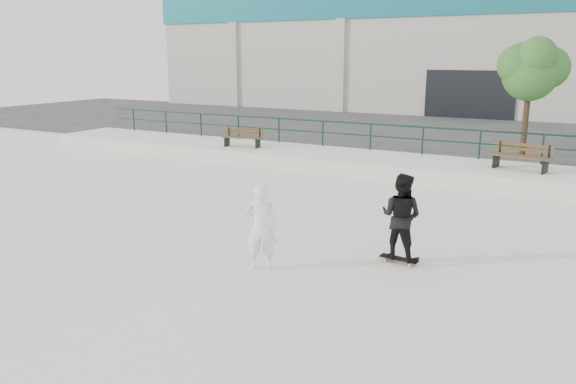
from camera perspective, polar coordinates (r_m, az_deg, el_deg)
The scene contains 11 objects.
ground at distance 11.97m, azimuth -5.58°, elevation -6.02°, with size 120.00×120.00×0.00m, color silver.
ledge at distance 20.19m, azimuth 9.67°, elevation 2.76°, with size 30.00×3.00×0.50m, color silver.
parking_strip at distance 28.27m, azimuth 15.37°, elevation 5.58°, with size 60.00×14.00×0.50m, color #303030.
railing at distance 21.26m, azimuth 10.94°, elevation 5.96°, with size 28.00×0.06×1.03m.
commercial_building at distance 41.77m, azimuth 20.41°, elevation 13.67°, with size 44.20×16.33×8.00m.
bench_left at distance 22.28m, azimuth -4.62°, elevation 5.53°, with size 1.64×0.73×0.73m.
bench_right at distance 19.14m, azimuth 22.62°, elevation 3.31°, with size 1.88×0.89×0.84m.
tree at distance 21.39m, azimuth 23.52°, elevation 11.51°, with size 2.33×2.07×4.15m.
skateboard at distance 11.49m, azimuth 11.20°, elevation -6.69°, with size 0.80×0.28×0.09m.
standing_skater at distance 11.22m, azimuth 11.41°, elevation -2.45°, with size 0.84×0.65×1.73m, color black.
seated_skater at distance 10.75m, azimuth -2.78°, elevation -3.54°, with size 0.62×0.40×1.69m, color white.
Camera 1 is at (6.38, -9.28, 4.04)m, focal length 35.00 mm.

